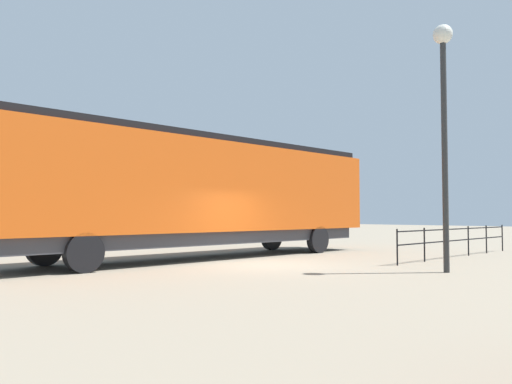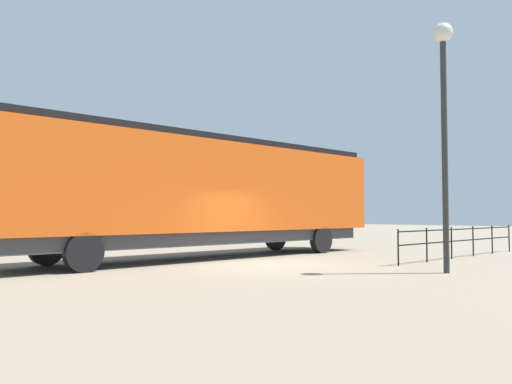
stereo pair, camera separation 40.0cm
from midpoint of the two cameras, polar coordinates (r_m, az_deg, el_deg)
name	(u,v)px [view 2 (the right image)]	position (r m, az deg, el deg)	size (l,w,h in m)	color
ground_plane	(268,265)	(16.15, 2.04, -8.17)	(120.00, 120.00, 0.00)	gray
locomotive	(216,192)	(18.87, -3.95, 0.02)	(2.93, 15.94, 4.36)	#D15114
lamp_post	(444,95)	(15.16, 21.06, 10.12)	(0.54, 0.54, 6.88)	#2D2D2D
platform_fence	(463,237)	(20.37, 22.71, -4.73)	(0.05, 8.97, 1.14)	black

